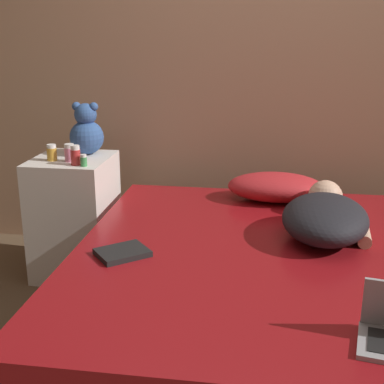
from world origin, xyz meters
TOP-DOWN VIEW (x-y plane):
  - ground_plane at (0.00, 0.00)m, footprint 12.00×12.00m
  - wall_back at (0.00, 1.20)m, footprint 8.00×0.06m
  - bed at (0.00, 0.00)m, footprint 1.78×1.84m
  - nightstand at (-1.16, 0.68)m, footprint 0.43×0.47m
  - pillow at (-0.02, 0.72)m, footprint 0.52×0.31m
  - person_lying at (0.21, 0.24)m, footprint 0.43×0.71m
  - teddy_bear at (-1.10, 0.79)m, footprint 0.20×0.20m
  - bottle_amber at (-1.24, 0.60)m, footprint 0.05×0.05m
  - bottle_red at (-1.08, 0.53)m, footprint 0.05×0.05m
  - bottle_green at (-1.03, 0.51)m, footprint 0.03×0.03m
  - bottle_pink at (-1.14, 0.60)m, footprint 0.06×0.06m
  - book at (-0.65, -0.12)m, footprint 0.26×0.25m

SIDE VIEW (x-z plane):
  - ground_plane at x=0.00m, z-range 0.00..0.00m
  - bed at x=0.00m, z-range 0.00..0.48m
  - nightstand at x=-1.16m, z-range 0.00..0.70m
  - book at x=-0.65m, z-range 0.49..0.51m
  - pillow at x=-0.02m, z-range 0.49..0.64m
  - person_lying at x=0.21m, z-range 0.49..0.67m
  - bottle_green at x=-1.03m, z-range 0.69..0.76m
  - bottle_amber at x=-1.24m, z-range 0.69..0.79m
  - bottle_pink at x=-1.14m, z-range 0.69..0.79m
  - bottle_red at x=-1.08m, z-range 0.69..0.80m
  - teddy_bear at x=-1.10m, z-range 0.68..0.98m
  - wall_back at x=0.00m, z-range 0.00..2.60m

